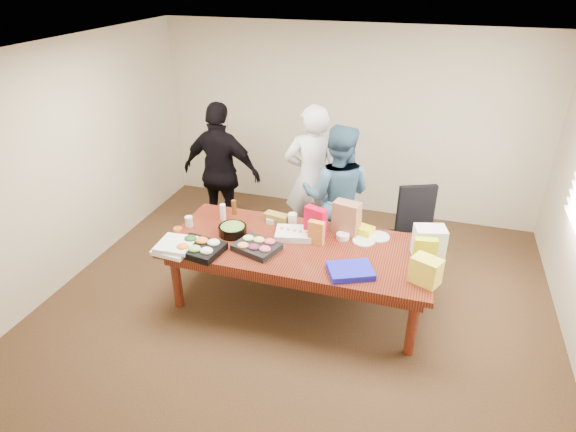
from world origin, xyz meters
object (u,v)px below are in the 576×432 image
(office_chair, at_px, (412,237))
(sheet_cake, at_px, (294,234))
(salad_bowl, at_px, (233,230))
(person_right, at_px, (337,197))
(person_center, at_px, (312,179))
(conference_table, at_px, (299,274))

(office_chair, xyz_separation_m, sheet_cake, (-1.22, -0.74, 0.25))
(office_chair, xyz_separation_m, salad_bowl, (-1.88, -0.90, 0.27))
(salad_bowl, bearing_deg, person_right, 46.07)
(person_right, xyz_separation_m, salad_bowl, (-0.94, -0.98, -0.09))
(sheet_cake, relative_size, salad_bowl, 1.28)
(person_center, relative_size, person_right, 1.08)
(office_chair, distance_m, sheet_cake, 1.45)
(person_right, height_order, sheet_cake, person_right)
(conference_table, bearing_deg, office_chair, 38.79)
(person_center, distance_m, salad_bowl, 1.37)
(office_chair, distance_m, person_right, 1.01)
(conference_table, xyz_separation_m, person_right, (0.19, 0.99, 0.52))
(office_chair, bearing_deg, salad_bowl, -177.99)
(office_chair, bearing_deg, sheet_cake, -172.20)
(conference_table, bearing_deg, person_center, 98.52)
(person_center, height_order, sheet_cake, person_center)
(person_center, xyz_separation_m, salad_bowl, (-0.57, -1.24, -0.16))
(conference_table, xyz_separation_m, salad_bowl, (-0.76, 0.00, 0.43))
(conference_table, relative_size, salad_bowl, 9.04)
(person_center, bearing_deg, person_right, 129.72)
(conference_table, height_order, person_right, person_right)
(person_right, bearing_deg, conference_table, 74.53)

